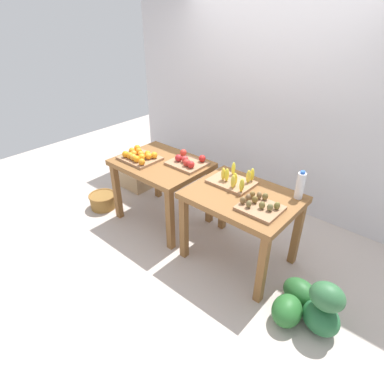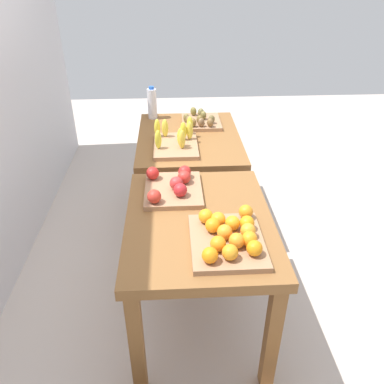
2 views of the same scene
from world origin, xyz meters
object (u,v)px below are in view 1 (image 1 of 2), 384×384
Objects in this scene: apple_bin at (187,162)px; display_table_right at (242,205)px; kiwi_bin at (259,205)px; wicker_basket at (103,200)px; water_bottle at (300,185)px; cardboard_produce_box at (136,180)px; display_table_left at (162,171)px; orange_bin at (139,156)px; banana_crate at (233,180)px; watermelon_pile at (308,305)px.

display_table_right is at bearing -9.34° from apple_bin.
kiwi_bin is 1.03× the size of wicker_basket.
cardboard_produce_box is (-2.42, 0.01, -0.80)m from water_bottle.
water_bottle reaches higher than display_table_right.
wicker_basket is at bearing -169.68° from display_table_right.
display_table_left is 1.37m from kiwi_bin.
banana_crate reaches higher than orange_bin.
display_table_right is 2.60× the size of cardboard_produce_box.
wicker_basket is (-2.80, -0.09, -0.07)m from watermelon_pile.
water_bottle reaches higher than watermelon_pile.
display_table_left reaches higher than watermelon_pile.
water_bottle is at bearing 129.80° from watermelon_pile.
orange_bin is (-0.23, -0.13, 0.16)m from display_table_left.
orange_bin is 1.00× the size of banana_crate.
display_table_left is 2.88× the size of kiwi_bin.
watermelon_pile is at bearing -19.04° from banana_crate.
banana_crate is 1.10× the size of cardboard_produce_box.
apple_bin is 1.27m from water_bottle.
wicker_basket is (-1.92, -0.35, -0.57)m from display_table_right.
cardboard_produce_box is (-2.25, 0.41, -0.71)m from kiwi_bin.
kiwi_bin is (1.08, -0.25, -0.01)m from apple_bin.
display_table_left is at bearing -153.90° from apple_bin.
watermelon_pile is (0.46, -0.56, -0.75)m from water_bottle.
display_table_right is 2.88× the size of kiwi_bin.
cardboard_produce_box is (-2.89, 0.56, -0.05)m from watermelon_pile.
display_table_left and display_table_right have the same top height.
display_table_left is 2.60× the size of apple_bin.
kiwi_bin is (0.24, -0.11, 0.15)m from display_table_right.
apple_bin is at bearing 170.66° from display_table_right.
display_table_left is at bearing -173.46° from banana_crate.
banana_crate reaches higher than wicker_basket.
watermelon_pile is (1.07, -0.37, -0.67)m from banana_crate.
kiwi_bin reaches higher than display_table_left.
apple_bin is 0.91× the size of banana_crate.
display_table_left is 0.95m from banana_crate.
orange_bin is 1.25× the size of wicker_basket.
display_table_left is 1.09m from cardboard_produce_box.
wicker_basket is at bearing -173.62° from kiwi_bin.
display_table_left reaches higher than wicker_basket.
banana_crate reaches higher than cardboard_produce_box.
banana_crate is 1.31m from watermelon_pile.
display_table_left is 2.60× the size of cardboard_produce_box.
water_bottle is at bearing 7.13° from apple_bin.
wicker_basket is at bearing -82.58° from cardboard_produce_box.
orange_bin is 1.58m from kiwi_bin.
orange_bin is 1.10× the size of cardboard_produce_box.
apple_bin is 0.65m from banana_crate.
banana_crate reaches higher than display_table_left.
display_table_right is (1.12, 0.00, 0.00)m from display_table_left.
banana_crate is 0.64m from water_bottle.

